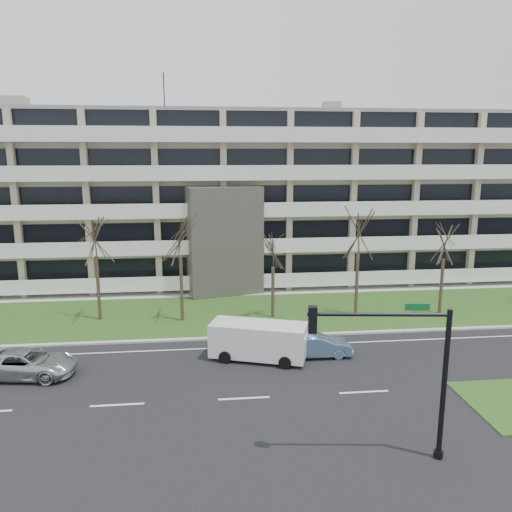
{
  "coord_description": "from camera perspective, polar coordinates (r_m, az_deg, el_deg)",
  "views": [
    {
      "loc": [
        -1.81,
        -22.18,
        11.67
      ],
      "look_at": [
        1.68,
        10.0,
        4.96
      ],
      "focal_mm": 35.0,
      "sensor_mm": 36.0,
      "label": 1
    }
  ],
  "objects": [
    {
      "name": "tree_4",
      "position": [
        34.98,
        1.98,
        1.04
      ],
      "size": [
        3.34,
        3.34,
        6.69
      ],
      "color": "#382B21",
      "rests_on": "ground"
    },
    {
      "name": "silver_pickup",
      "position": [
        29.64,
        -24.76,
        -11.09
      ],
      "size": [
        5.47,
        3.04,
        1.45
      ],
      "primitive_type": "imported",
      "rotation": [
        0.0,
        0.0,
        1.44
      ],
      "color": "#B4B7BC",
      "rests_on": "ground"
    },
    {
      "name": "curb",
      "position": [
        32.39,
        -2.61,
        -9.3
      ],
      "size": [
        90.0,
        0.35,
        0.12
      ],
      "primitive_type": "cube",
      "color": "#B2B2AD",
      "rests_on": "ground"
    },
    {
      "name": "white_van",
      "position": [
        28.94,
        0.41,
        -9.35
      ],
      "size": [
        5.81,
        3.65,
        2.12
      ],
      "rotation": [
        0.0,
        0.0,
        -0.33
      ],
      "color": "white",
      "rests_on": "ground"
    },
    {
      "name": "traffic_signal",
      "position": [
        19.81,
        15.99,
        -11.37
      ],
      "size": [
        5.39,
        0.96,
        6.27
      ],
      "rotation": [
        0.0,
        0.0,
        -0.12
      ],
      "color": "black",
      "rests_on": "ground"
    },
    {
      "name": "grass_verge",
      "position": [
        37.1,
        -3.1,
        -6.58
      ],
      "size": [
        90.0,
        10.0,
        0.06
      ],
      "primitive_type": "cube",
      "color": "#244416",
      "rests_on": "ground"
    },
    {
      "name": "tree_3",
      "position": [
        34.44,
        -8.72,
        2.89
      ],
      "size": [
        4.16,
        4.16,
        8.32
      ],
      "color": "#382B21",
      "rests_on": "ground"
    },
    {
      "name": "lane_edge_line",
      "position": [
        31.02,
        -2.43,
        -10.38
      ],
      "size": [
        90.0,
        0.12,
        0.01
      ],
      "primitive_type": "cube",
      "color": "white",
      "rests_on": "ground"
    },
    {
      "name": "apartment_building",
      "position": [
        47.71,
        -4.03,
        6.81
      ],
      "size": [
        60.5,
        15.1,
        18.75
      ],
      "color": "#BEB293",
      "rests_on": "ground"
    },
    {
      "name": "sidewalk",
      "position": [
        42.35,
        -3.51,
        -4.24
      ],
      "size": [
        90.0,
        2.0,
        0.08
      ],
      "primitive_type": "cube",
      "color": "#B2B2AD",
      "rests_on": "ground"
    },
    {
      "name": "tree_5",
      "position": [
        36.18,
        11.68,
        2.9
      ],
      "size": [
        4.03,
        4.03,
        8.07
      ],
      "color": "#382B21",
      "rests_on": "ground"
    },
    {
      "name": "blue_sedan",
      "position": [
        29.71,
        6.94,
        -10.1
      ],
      "size": [
        4.07,
        1.44,
        1.34
      ],
      "primitive_type": "imported",
      "rotation": [
        0.0,
        0.0,
        1.57
      ],
      "color": "#6C94BB",
      "rests_on": "ground"
    },
    {
      "name": "tree_6",
      "position": [
        38.26,
        20.8,
        2.05
      ],
      "size": [
        3.7,
        3.7,
        7.4
      ],
      "color": "#382B21",
      "rests_on": "ground"
    },
    {
      "name": "ground",
      "position": [
        25.13,
        -1.4,
        -15.96
      ],
      "size": [
        160.0,
        160.0,
        0.0
      ],
      "primitive_type": "plane",
      "color": "black",
      "rests_on": "ground"
    },
    {
      "name": "tree_2",
      "position": [
        35.98,
        -17.98,
        2.82
      ],
      "size": [
        4.15,
        4.15,
        8.31
      ],
      "color": "#382B21",
      "rests_on": "ground"
    }
  ]
}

